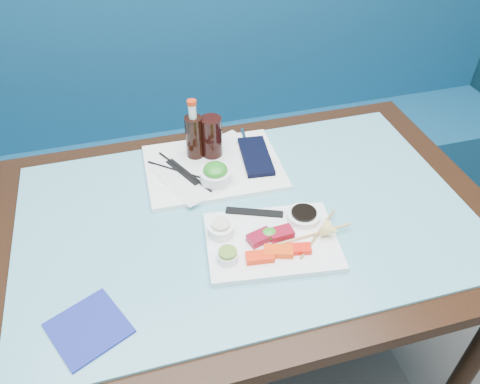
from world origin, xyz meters
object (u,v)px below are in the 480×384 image
object	(u,v)px
dining_table	(245,237)
serving_tray	(213,167)
cola_bottle_body	(195,139)
seaweed_bowl	(216,176)
blue_napkin	(89,328)
cola_glass	(212,137)
sashimi_plate	(272,242)
booth_bench	(194,152)

from	to	relation	value
dining_table	serving_tray	bearing A→B (deg)	100.43
cola_bottle_body	seaweed_bowl	bearing A→B (deg)	-77.17
blue_napkin	serving_tray	bearing A→B (deg)	50.54
seaweed_bowl	blue_napkin	bearing A→B (deg)	-133.65
seaweed_bowl	blue_napkin	size ratio (longest dim) A/B	0.62
cola_glass	dining_table	bearing A→B (deg)	-83.70
seaweed_bowl	cola_bottle_body	bearing A→B (deg)	102.83
dining_table	sashimi_plate	size ratio (longest dim) A/B	4.21
cola_glass	cola_bottle_body	world-z (taller)	cola_bottle_body
booth_bench	dining_table	xyz separation A→B (m)	(0.00, -0.84, 0.29)
sashimi_plate	cola_glass	xyz separation A→B (m)	(-0.06, 0.40, 0.07)
cola_glass	sashimi_plate	bearing A→B (deg)	-80.79
seaweed_bowl	blue_napkin	distance (m)	0.55
dining_table	serving_tray	size ratio (longest dim) A/B	3.45
booth_bench	sashimi_plate	xyz separation A→B (m)	(0.03, -0.96, 0.39)
blue_napkin	seaweed_bowl	bearing A→B (deg)	46.35
blue_napkin	cola_glass	bearing A→B (deg)	52.90
booth_bench	cola_glass	bearing A→B (deg)	-93.05
booth_bench	sashimi_plate	size ratio (longest dim) A/B	9.03
serving_tray	cola_glass	xyz separation A→B (m)	(0.01, 0.05, 0.07)
serving_tray	booth_bench	bearing A→B (deg)	87.88
booth_bench	dining_table	bearing A→B (deg)	-90.00
sashimi_plate	booth_bench	bearing A→B (deg)	99.72
cola_glass	blue_napkin	xyz separation A→B (m)	(-0.40, -0.53, -0.08)
booth_bench	blue_napkin	size ratio (longest dim) A/B	20.15
cola_glass	cola_bottle_body	bearing A→B (deg)	170.59
cola_glass	cola_bottle_body	distance (m)	0.05
dining_table	seaweed_bowl	xyz separation A→B (m)	(-0.05, 0.14, 0.12)
sashimi_plate	cola_bottle_body	distance (m)	0.43
booth_bench	seaweed_bowl	bearing A→B (deg)	-94.12
sashimi_plate	blue_napkin	size ratio (longest dim) A/B	2.23
serving_tray	cola_bottle_body	distance (m)	0.10
cola_glass	seaweed_bowl	bearing A→B (deg)	-98.75
dining_table	cola_glass	xyz separation A→B (m)	(-0.03, 0.27, 0.17)
sashimi_plate	serving_tray	distance (m)	0.35
blue_napkin	cola_bottle_body	bearing A→B (deg)	57.08
sashimi_plate	blue_napkin	world-z (taller)	sashimi_plate
sashimi_plate	seaweed_bowl	world-z (taller)	seaweed_bowl
sashimi_plate	serving_tray	bearing A→B (deg)	109.97
cola_bottle_body	serving_tray	bearing A→B (deg)	-56.81
sashimi_plate	blue_napkin	distance (m)	0.48
dining_table	serving_tray	world-z (taller)	serving_tray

